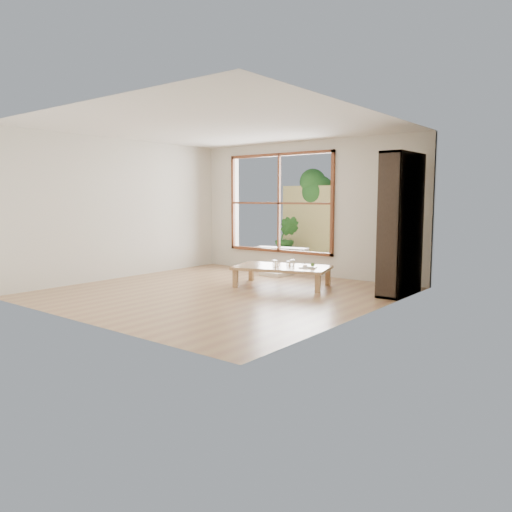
# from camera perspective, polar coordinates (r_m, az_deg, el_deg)

# --- Properties ---
(ground) EXTENTS (5.00, 5.00, 0.00)m
(ground) POSITION_cam_1_polar(r_m,az_deg,el_deg) (8.05, -3.95, -4.15)
(ground) COLOR #A78153
(ground) RESTS_ON ground
(low_table) EXTENTS (1.78, 1.33, 0.35)m
(low_table) POSITION_cam_1_polar(r_m,az_deg,el_deg) (8.54, 3.02, -1.45)
(low_table) COLOR tan
(low_table) RESTS_ON ground
(floor_cushion) EXTENTS (0.55, 0.55, 0.07)m
(floor_cushion) POSITION_cam_1_polar(r_m,az_deg,el_deg) (9.80, 2.37, -1.98)
(floor_cushion) COLOR silver
(floor_cushion) RESTS_ON ground
(bookshelf) EXTENTS (0.35, 0.99, 2.20)m
(bookshelf) POSITION_cam_1_polar(r_m,az_deg,el_deg) (8.04, 16.23, 3.47)
(bookshelf) COLOR black
(bookshelf) RESTS_ON ground
(glass_tall) EXTENTS (0.07, 0.07, 0.12)m
(glass_tall) POSITION_cam_1_polar(r_m,az_deg,el_deg) (8.38, 2.13, -0.88)
(glass_tall) COLOR silver
(glass_tall) RESTS_ON low_table
(glass_mid) EXTENTS (0.08, 0.08, 0.11)m
(glass_mid) POSITION_cam_1_polar(r_m,az_deg,el_deg) (8.55, 4.18, -0.79)
(glass_mid) COLOR silver
(glass_mid) RESTS_ON low_table
(glass_short) EXTENTS (0.06, 0.06, 0.08)m
(glass_short) POSITION_cam_1_polar(r_m,az_deg,el_deg) (8.58, 3.71, -0.85)
(glass_short) COLOR silver
(glass_short) RESTS_ON low_table
(glass_small) EXTENTS (0.06, 0.06, 0.08)m
(glass_small) POSITION_cam_1_polar(r_m,az_deg,el_deg) (8.64, 2.35, -0.80)
(glass_small) COLOR silver
(glass_small) RESTS_ON low_table
(food_tray) EXTENTS (0.34, 0.29, 0.09)m
(food_tray) POSITION_cam_1_polar(r_m,az_deg,el_deg) (8.38, 6.05, -1.20)
(food_tray) COLOR white
(food_tray) RESTS_ON low_table
(deck) EXTENTS (2.80, 2.00, 0.05)m
(deck) POSITION_cam_1_polar(r_m,az_deg,el_deg) (11.22, 6.04, -1.09)
(deck) COLOR #362E27
(deck) RESTS_ON ground
(garden_bench) EXTENTS (1.25, 0.58, 0.38)m
(garden_bench) POSITION_cam_1_polar(r_m,az_deg,el_deg) (11.14, 2.85, 0.68)
(garden_bench) COLOR black
(garden_bench) RESTS_ON deck
(bamboo_fence) EXTENTS (2.80, 0.06, 1.80)m
(bamboo_fence) POSITION_cam_1_polar(r_m,az_deg,el_deg) (11.99, 8.65, 3.69)
(bamboo_fence) COLOR tan
(bamboo_fence) RESTS_ON ground
(shrub_right) EXTENTS (1.01, 0.93, 0.94)m
(shrub_right) POSITION_cam_1_polar(r_m,az_deg,el_deg) (11.48, 12.03, 1.47)
(shrub_right) COLOR #24561F
(shrub_right) RESTS_ON deck
(shrub_left) EXTENTS (0.69, 0.63, 1.04)m
(shrub_left) POSITION_cam_1_polar(r_m,az_deg,el_deg) (12.06, 3.54, 2.08)
(shrub_left) COLOR #24561F
(shrub_left) RESTS_ON deck
(garden_tree) EXTENTS (1.04, 0.85, 2.22)m
(garden_tree) POSITION_cam_1_polar(r_m,az_deg,el_deg) (12.58, 6.69, 7.17)
(garden_tree) COLOR #4C3D2D
(garden_tree) RESTS_ON ground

